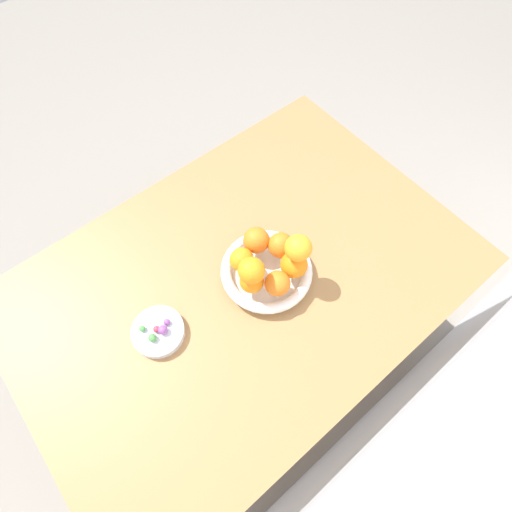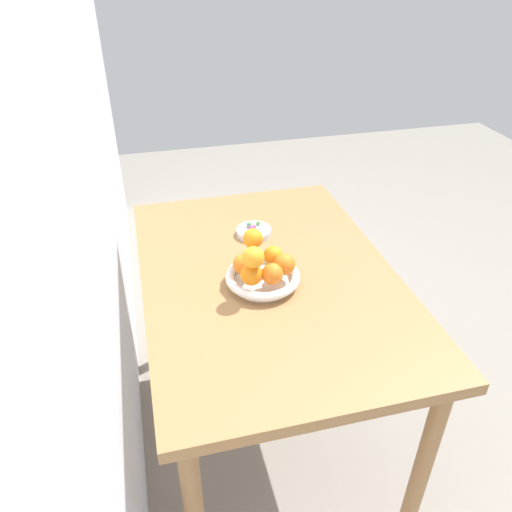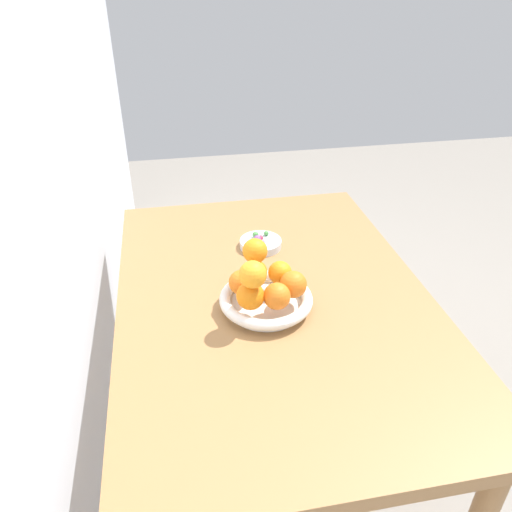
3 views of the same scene
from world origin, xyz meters
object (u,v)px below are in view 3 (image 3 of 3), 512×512
at_px(candy_dish, 261,243).
at_px(candy_ball_3, 261,238).
at_px(orange_5, 280,273).
at_px(candy_ball_2, 266,233).
at_px(orange_2, 250,296).
at_px(candy_ball_4, 257,235).
at_px(orange_0, 256,272).
at_px(orange_7, 253,275).
at_px(orange_4, 293,284).
at_px(orange_1, 241,282).
at_px(orange_3, 277,296).
at_px(orange_6, 255,251).
at_px(fruit_bowl, 266,300).
at_px(candy_ball_0, 259,239).
at_px(candy_ball_1, 262,242).
at_px(dining_table, 274,323).

xyz_separation_m(candy_dish, candy_ball_3, (-0.00, 0.00, 0.02)).
relative_size(orange_5, candy_ball_2, 4.01).
height_order(orange_2, candy_ball_4, orange_2).
height_order(orange_0, orange_7, orange_7).
height_order(orange_4, candy_ball_3, orange_4).
bearing_deg(orange_0, orange_1, 134.35).
distance_m(orange_2, orange_7, 0.06).
xyz_separation_m(orange_3, orange_6, (0.11, 0.03, 0.05)).
distance_m(fruit_bowl, candy_dish, 0.29).
bearing_deg(candy_ball_4, candy_ball_0, -177.41).
bearing_deg(orange_2, orange_7, -156.83).
bearing_deg(orange_1, candy_ball_4, -17.55).
xyz_separation_m(orange_5, candy_ball_4, (0.26, 0.01, -0.04)).
height_order(candy_ball_2, candy_ball_4, candy_ball_4).
relative_size(orange_0, candy_ball_2, 3.92).
height_order(orange_7, candy_ball_0, orange_7).
height_order(orange_6, candy_ball_3, orange_6).
relative_size(candy_dish, orange_5, 2.08).
distance_m(candy_ball_1, candy_ball_4, 0.05).
relative_size(orange_5, candy_ball_1, 3.76).
distance_m(fruit_bowl, orange_7, 0.13).
xyz_separation_m(orange_1, orange_3, (-0.07, -0.07, 0.00)).
bearing_deg(candy_dish, orange_7, 166.06).
relative_size(orange_6, candy_ball_2, 4.17).
bearing_deg(orange_0, fruit_bowl, -166.03).
xyz_separation_m(dining_table, orange_7, (-0.10, 0.07, 0.22)).
height_order(candy_dish, orange_7, orange_7).
distance_m(dining_table, candy_ball_2, 0.29).
relative_size(orange_6, candy_ball_4, 3.24).
bearing_deg(dining_table, orange_2, 140.40).
relative_size(orange_1, orange_6, 0.99).
xyz_separation_m(candy_dish, candy_ball_2, (0.02, -0.02, 0.02)).
bearing_deg(candy_ball_3, orange_4, -176.66).
bearing_deg(orange_7, candy_ball_1, -14.97).
distance_m(orange_0, orange_3, 0.11).
relative_size(candy_dish, orange_7, 1.95).
relative_size(orange_2, candy_ball_1, 4.20).
distance_m(orange_0, candy_ball_2, 0.26).
relative_size(candy_dish, orange_2, 1.86).
bearing_deg(dining_table, orange_1, 110.32).
height_order(orange_7, candy_ball_4, orange_7).
distance_m(candy_dish, candy_ball_1, 0.03).
distance_m(fruit_bowl, candy_ball_3, 0.28).
relative_size(orange_1, orange_3, 0.96).
xyz_separation_m(candy_ball_1, candy_ball_2, (0.05, -0.02, -0.00)).
distance_m(dining_table, candy_ball_4, 0.28).
relative_size(orange_3, candy_ball_1, 4.05).
bearing_deg(orange_6, candy_ball_0, -13.38).
bearing_deg(dining_table, orange_6, 77.88).
bearing_deg(orange_2, fruit_bowl, -46.03).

